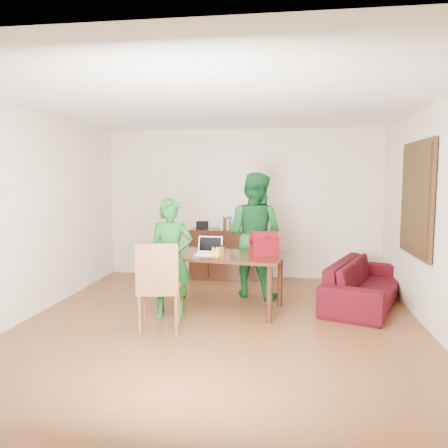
# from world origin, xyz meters

# --- Properties ---
(room) EXTENTS (5.20, 5.70, 2.90)m
(room) POSITION_xyz_m (0.01, 0.13, 1.31)
(room) COLOR #4C2313
(room) RESTS_ON ground
(table) EXTENTS (1.78, 1.18, 0.77)m
(table) POSITION_xyz_m (-0.07, 0.66, 0.68)
(table) COLOR black
(table) RESTS_ON ground
(chair) EXTENTS (0.56, 0.54, 1.08)m
(chair) POSITION_xyz_m (-0.69, -0.29, 0.31)
(chair) COLOR brown
(chair) RESTS_ON ground
(person_near) EXTENTS (0.63, 0.47, 1.56)m
(person_near) POSITION_xyz_m (-0.68, 0.23, 0.78)
(person_near) COLOR #145D1E
(person_near) RESTS_ON ground
(person_far) EXTENTS (1.13, 1.03, 1.90)m
(person_far) POSITION_xyz_m (0.32, 1.43, 0.95)
(person_far) COLOR #125422
(person_far) RESTS_ON ground
(laptop) EXTENTS (0.34, 0.24, 0.24)m
(laptop) POSITION_xyz_m (-0.25, 0.59, 0.82)
(laptop) COLOR white
(laptop) RESTS_ON table
(bananas) EXTENTS (0.17, 0.12, 0.06)m
(bananas) POSITION_xyz_m (-0.10, 0.34, 0.80)
(bananas) COLOR gold
(bananas) RESTS_ON table
(bottle) EXTENTS (0.08, 0.08, 0.19)m
(bottle) POSITION_xyz_m (-0.01, 0.28, 0.87)
(bottle) COLOR #573314
(bottle) RESTS_ON table
(red_bag) EXTENTS (0.41, 0.33, 0.26)m
(red_bag) POSITION_xyz_m (0.51, 0.60, 0.91)
(red_bag) COLOR maroon
(red_bag) RESTS_ON table
(sofa) EXTENTS (1.52, 2.26, 0.61)m
(sofa) POSITION_xyz_m (1.95, 1.21, 0.31)
(sofa) COLOR #35060E
(sofa) RESTS_ON ground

